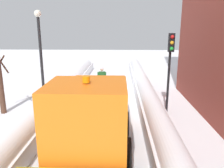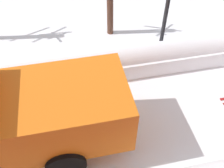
# 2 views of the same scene
# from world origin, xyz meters

# --- Properties ---
(plow_truck) EXTENTS (3.20, 5.98, 3.12)m
(plow_truck) POSITION_xyz_m (-0.06, 8.80, 1.48)
(plow_truck) COLOR orange
(plow_truck) RESTS_ON ground
(bare_tree_near) EXTENTS (0.92, 1.02, 3.42)m
(bare_tree_near) POSITION_xyz_m (5.16, 5.19, 1.64)
(bare_tree_near) COLOR #4E3124
(bare_tree_near) RESTS_ON ground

